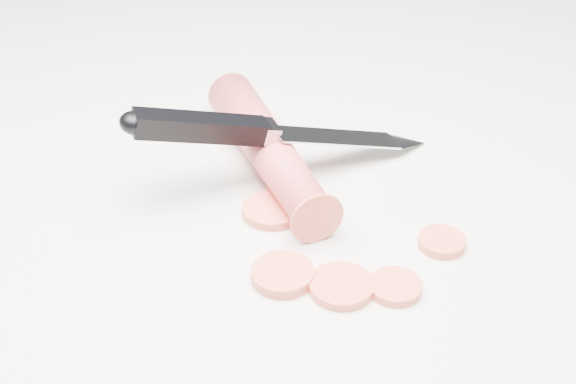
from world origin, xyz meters
TOP-DOWN VIEW (x-y plane):
  - ground at (0.00, 0.00)m, footprint 2.40×2.40m
  - carrot at (0.03, 0.04)m, footprint 0.07×0.17m
  - carrot_slice_0 at (0.06, -0.09)m, footprint 0.03×0.03m
  - carrot_slice_1 at (-0.01, -0.08)m, footprint 0.04×0.04m
  - carrot_slice_2 at (-0.03, -0.06)m, footprint 0.04×0.04m
  - carrot_slice_3 at (0.01, -0.10)m, footprint 0.03×0.03m
  - carrot_slice_4 at (-0.00, -0.00)m, footprint 0.04×0.04m
  - kitchen_knife at (0.03, 0.03)m, footprint 0.22×0.08m

SIDE VIEW (x-z plane):
  - ground at x=0.00m, z-range 0.00..0.00m
  - carrot_slice_3 at x=0.01m, z-range 0.00..0.01m
  - carrot_slice_1 at x=-0.01m, z-range 0.00..0.01m
  - carrot_slice_0 at x=0.06m, z-range 0.00..0.01m
  - carrot_slice_4 at x=0.00m, z-range 0.00..0.01m
  - carrot_slice_2 at x=-0.03m, z-range 0.00..0.01m
  - carrot at x=0.03m, z-range 0.00..0.03m
  - kitchen_knife at x=0.03m, z-range 0.00..0.07m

